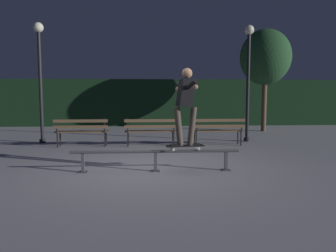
% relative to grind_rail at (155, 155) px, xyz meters
% --- Properties ---
extents(ground_plane, '(90.00, 90.00, 0.00)m').
position_rel_grind_rail_xyz_m(ground_plane, '(0.00, 0.26, -0.33)').
color(ground_plane, '#99999E').
extents(hedge_backdrop, '(24.00, 1.20, 2.46)m').
position_rel_grind_rail_xyz_m(hedge_backdrop, '(0.00, 10.60, 0.90)').
color(hedge_backdrop, black).
rests_on(hedge_backdrop, ground).
extents(grind_rail, '(3.42, 0.18, 0.44)m').
position_rel_grind_rail_xyz_m(grind_rail, '(0.00, 0.00, 0.00)').
color(grind_rail, '#47474C').
rests_on(grind_rail, ground).
extents(skateboard, '(0.80, 0.32, 0.09)m').
position_rel_grind_rail_xyz_m(skateboard, '(0.61, -0.00, 0.18)').
color(skateboard, black).
rests_on(skateboard, grind_rail).
extents(skateboarder, '(0.63, 1.39, 1.56)m').
position_rel_grind_rail_xyz_m(skateboarder, '(0.61, 0.00, 1.12)').
color(skateboarder, black).
rests_on(skateboarder, skateboard).
extents(park_bench_leftmost, '(1.61, 0.45, 0.88)m').
position_rel_grind_rail_xyz_m(park_bench_leftmost, '(-2.18, 3.25, 0.21)').
color(park_bench_leftmost, black).
rests_on(park_bench_leftmost, ground).
extents(park_bench_left_center, '(1.61, 0.45, 0.88)m').
position_rel_grind_rail_xyz_m(park_bench_left_center, '(-0.08, 3.25, 0.21)').
color(park_bench_left_center, black).
rests_on(park_bench_left_center, ground).
extents(park_bench_right_center, '(1.61, 0.45, 0.88)m').
position_rel_grind_rail_xyz_m(park_bench_right_center, '(2.02, 3.25, 0.21)').
color(park_bench_right_center, black).
rests_on(park_bench_right_center, ground).
extents(tree_far_right, '(2.20, 2.20, 4.48)m').
position_rel_grind_rail_xyz_m(tree_far_right, '(4.97, 7.27, 2.92)').
color(tree_far_right, brown).
rests_on(tree_far_right, ground).
extents(lamp_post_right, '(0.32, 0.32, 3.90)m').
position_rel_grind_rail_xyz_m(lamp_post_right, '(3.21, 4.14, 2.15)').
color(lamp_post_right, black).
rests_on(lamp_post_right, ground).
extents(lamp_post_left, '(0.32, 0.32, 3.90)m').
position_rel_grind_rail_xyz_m(lamp_post_left, '(-3.66, 4.18, 2.15)').
color(lamp_post_left, black).
rests_on(lamp_post_left, ground).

